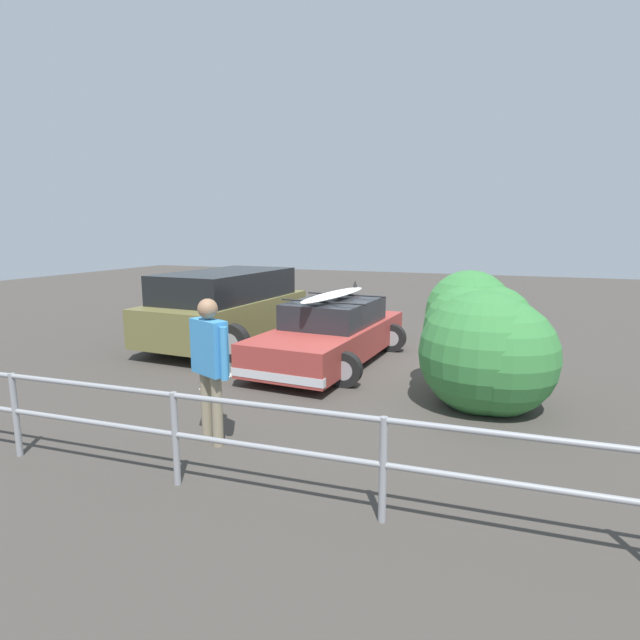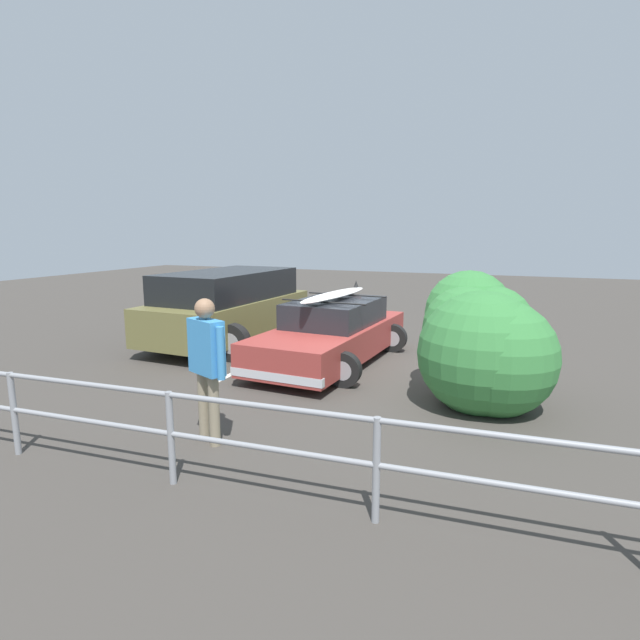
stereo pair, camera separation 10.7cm
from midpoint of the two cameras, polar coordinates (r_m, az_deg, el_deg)
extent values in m
cube|color=#423D38|center=(9.78, 3.45, -5.18)|extent=(44.00, 44.00, 0.02)
cube|color=silver|center=(10.51, -5.53, -4.06)|extent=(0.12, 4.85, 0.00)
cube|color=#9E3833|center=(9.86, 1.61, -2.27)|extent=(1.92, 4.52, 0.58)
cube|color=#23262B|center=(9.91, 2.04, 0.92)|extent=(1.58, 2.21, 0.48)
cube|color=silver|center=(8.03, -4.70, -6.46)|extent=(1.68, 0.21, 0.14)
cube|color=silver|center=(11.86, 5.84, -1.02)|extent=(1.68, 0.21, 0.14)
cylinder|color=black|center=(8.35, 3.10, -5.68)|extent=(0.60, 0.18, 0.60)
cylinder|color=#99999E|center=(8.35, 3.10, -5.68)|extent=(0.33, 0.19, 0.33)
cylinder|color=black|center=(9.10, -6.79, -4.40)|extent=(0.60, 0.18, 0.60)
cylinder|color=#99999E|center=(9.10, -6.79, -4.40)|extent=(0.33, 0.19, 0.33)
cylinder|color=black|center=(10.86, 8.62, -2.05)|extent=(0.60, 0.18, 0.60)
cylinder|color=#99999E|center=(10.86, 8.62, -2.05)|extent=(0.33, 0.19, 0.33)
cylinder|color=black|center=(11.45, 0.52, -1.31)|extent=(0.60, 0.18, 0.60)
cylinder|color=#99999E|center=(11.45, 0.52, -1.31)|extent=(0.33, 0.19, 0.33)
cylinder|color=black|center=(9.35, 0.63, 2.08)|extent=(1.73, 0.14, 0.03)
cylinder|color=black|center=(10.41, 3.33, 2.89)|extent=(1.73, 0.14, 0.03)
ellipsoid|color=white|center=(9.96, 2.01, 2.92)|extent=(0.70, 2.78, 0.09)
cone|color=black|center=(10.95, 4.43, 4.16)|extent=(0.10, 0.10, 0.14)
cube|color=brown|center=(11.62, -10.15, 0.47)|extent=(2.13, 4.41, 0.80)
cube|color=black|center=(11.52, -10.26, 3.97)|extent=(1.93, 3.45, 0.62)
cylinder|color=black|center=(13.50, -4.70, 2.37)|extent=(0.70, 0.21, 0.69)
cylinder|color=black|center=(10.07, -9.69, -2.55)|extent=(0.76, 0.22, 0.76)
cylinder|color=#99999E|center=(10.07, -9.69, -2.55)|extent=(0.42, 0.23, 0.42)
cylinder|color=black|center=(11.28, -17.98, -1.55)|extent=(0.76, 0.22, 0.76)
cylinder|color=#99999E|center=(11.28, -17.98, -1.55)|extent=(0.42, 0.23, 0.42)
cylinder|color=black|center=(12.26, -2.87, -0.15)|extent=(0.76, 0.22, 0.76)
cylinder|color=#99999E|center=(12.26, -2.87, -0.15)|extent=(0.42, 0.23, 0.42)
cylinder|color=black|center=(13.27, -10.43, 0.49)|extent=(0.76, 0.22, 0.76)
cylinder|color=#99999E|center=(13.27, -10.43, 0.49)|extent=(0.42, 0.23, 0.42)
cylinder|color=gray|center=(6.22, -11.51, -10.12)|extent=(0.13, 0.13, 0.88)
cylinder|color=gray|center=(6.41, -12.70, -9.55)|extent=(0.13, 0.13, 0.88)
cube|color=#3D8ED1|center=(6.10, -12.38, -3.00)|extent=(0.55, 0.39, 0.66)
sphere|color=#9E7556|center=(6.01, -12.55, 1.30)|extent=(0.24, 0.24, 0.24)
cylinder|color=#3D8ED1|center=(5.86, -10.77, -3.76)|extent=(0.09, 0.09, 0.62)
cylinder|color=#3D8ED1|center=(6.36, -13.84, -2.78)|extent=(0.09, 0.09, 0.62)
cylinder|color=gray|center=(4.62, 7.14, -16.70)|extent=(0.07, 0.07, 0.99)
cylinder|color=gray|center=(5.42, -16.11, -12.86)|extent=(0.07, 0.07, 0.99)
cylinder|color=gray|center=(6.81, -31.17, -9.15)|extent=(0.07, 0.07, 0.99)
cylinder|color=gray|center=(4.74, -5.62, -9.81)|extent=(10.65, 0.59, 0.06)
cylinder|color=gray|center=(4.90, -5.53, -14.40)|extent=(10.65, 0.59, 0.06)
cylinder|color=brown|center=(8.10, 19.99, -7.52)|extent=(0.33, 0.33, 0.40)
sphere|color=#387F3D|center=(7.93, 20.20, -2.89)|extent=(1.31, 1.31, 1.31)
sphere|color=#387F3D|center=(8.05, 19.38, -0.70)|extent=(1.25, 1.25, 1.25)
sphere|color=#387F3D|center=(7.90, 16.70, -0.98)|extent=(1.31, 1.31, 1.31)
sphere|color=#387F3D|center=(8.33, 16.96, 0.72)|extent=(1.38, 1.38, 1.38)
sphere|color=#387F3D|center=(7.64, 18.29, -3.62)|extent=(1.83, 1.83, 1.83)
sphere|color=#387F3D|center=(8.16, 17.76, -3.16)|extent=(1.53, 1.53, 1.53)
sphere|color=#387F3D|center=(7.62, 19.87, -4.08)|extent=(1.71, 1.71, 1.71)
camera|label=1|loc=(0.05, -89.67, 0.06)|focal=28.00mm
camera|label=2|loc=(0.05, 90.33, -0.06)|focal=28.00mm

